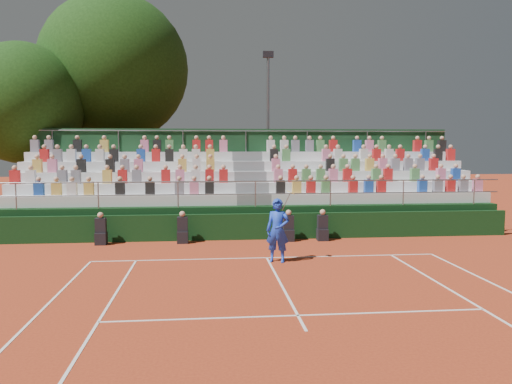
{
  "coord_description": "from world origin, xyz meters",
  "views": [
    {
      "loc": [
        -1.88,
        -15.58,
        3.56
      ],
      "look_at": [
        0.0,
        3.5,
        1.8
      ],
      "focal_mm": 35.0,
      "sensor_mm": 36.0,
      "label": 1
    }
  ],
  "objects": [
    {
      "name": "ground",
      "position": [
        0.0,
        0.0,
        0.0
      ],
      "size": [
        90.0,
        90.0,
        0.0
      ],
      "primitive_type": "plane",
      "color": "#AC3B1C",
      "rests_on": "ground"
    },
    {
      "name": "courtside_wall",
      "position": [
        0.0,
        3.2,
        0.5
      ],
      "size": [
        20.0,
        0.15,
        1.0
      ],
      "primitive_type": "cube",
      "color": "black",
      "rests_on": "ground"
    },
    {
      "name": "floodlight_mast",
      "position": [
        1.66,
        13.27,
        5.17
      ],
      "size": [
        0.6,
        0.25,
        8.97
      ],
      "color": "gray",
      "rests_on": "ground"
    },
    {
      "name": "line_officials",
      "position": [
        -1.23,
        2.75,
        0.48
      ],
      "size": [
        8.59,
        0.4,
        1.19
      ],
      "color": "black",
      "rests_on": "ground"
    },
    {
      "name": "tree_west",
      "position": [
        -11.02,
        10.64,
        5.68
      ],
      "size": [
        6.02,
        6.02,
        8.71
      ],
      "color": "#3C2316",
      "rests_on": "ground"
    },
    {
      "name": "tennis_player",
      "position": [
        0.27,
        -0.56,
        0.99
      ],
      "size": [
        0.95,
        0.68,
        2.22
      ],
      "color": "blue",
      "rests_on": "ground"
    },
    {
      "name": "grandstand",
      "position": [
        0.01,
        6.44,
        1.09
      ],
      "size": [
        20.0,
        5.2,
        4.4
      ],
      "color": "black",
      "rests_on": "ground"
    },
    {
      "name": "tree_east",
      "position": [
        -7.03,
        13.55,
        7.88
      ],
      "size": [
        8.26,
        8.26,
        12.02
      ],
      "color": "#3C2316",
      "rests_on": "ground"
    }
  ]
}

